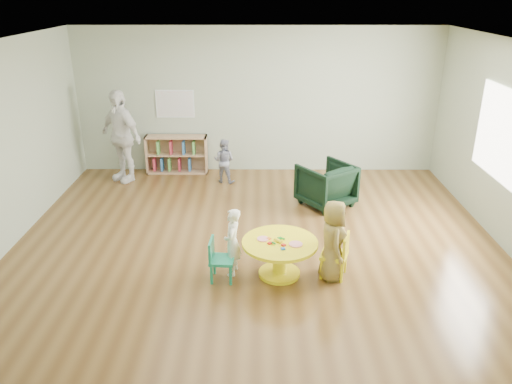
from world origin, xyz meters
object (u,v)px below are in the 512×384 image
child_left (232,242)px  kid_chair_right (338,254)px  toddler (224,161)px  bookshelf (176,154)px  kid_chair_left (219,258)px  adult_caretaker (121,136)px  armchair (326,185)px  child_right (333,240)px  activity_table (280,252)px

child_left → kid_chair_right: bearing=92.8°
toddler → bookshelf: bearing=-12.2°
kid_chair_right → bookshelf: 4.72m
kid_chair_left → kid_chair_right: kid_chair_right is taller
kid_chair_right → adult_caretaker: 5.01m
bookshelf → kid_chair_left: bearing=-74.1°
bookshelf → adult_caretaker: (-0.94, -0.45, 0.50)m
armchair → child_left: child_left is taller
child_right → adult_caretaker: adult_caretaker is taller
armchair → child_left: 2.65m
bookshelf → child_right: size_ratio=1.14×
activity_table → adult_caretaker: bearing=129.7°
activity_table → armchair: size_ratio=1.20×
kid_chair_left → bookshelf: 4.15m
kid_chair_left → armchair: 2.87m
child_right → toddler: 3.73m
child_left → adult_caretaker: 4.09m
bookshelf → toddler: toddler is taller
child_left → toddler: child_left is taller
toddler → adult_caretaker: 1.98m
child_left → child_right: child_right is taller
armchair → toddler: size_ratio=0.95×
kid_chair_right → child_right: (-0.08, -0.02, 0.21)m
kid_chair_left → toddler: (-0.16, 3.43, 0.12)m
bookshelf → toddler: bearing=-29.5°
kid_chair_left → child_right: 1.44m
kid_chair_right → child_left: size_ratio=0.67×
bookshelf → toddler: 1.13m
kid_chair_left → adult_caretaker: 4.15m
activity_table → toddler: (-0.92, 3.32, 0.09)m
child_right → kid_chair_right: bearing=-77.3°
bookshelf → child_left: bearing=-71.2°
toddler → child_left: bearing=112.9°
child_left → child_right: bearing=91.6°
kid_chair_right → bookshelf: bearing=52.9°
activity_table → kid_chair_left: size_ratio=1.72×
bookshelf → adult_caretaker: size_ratio=0.69×
activity_table → adult_caretaker: adult_caretaker is taller
activity_table → kid_chair_right: bearing=-2.6°
kid_chair_left → child_left: bearing=135.8°
adult_caretaker → activity_table: bearing=-13.7°
armchair → activity_table: bearing=33.4°
bookshelf → toddler: (0.98, -0.56, 0.05)m
activity_table → adult_caretaker: size_ratio=0.55×
toddler → adult_caretaker: bearing=14.0°
kid_chair_left → toddler: toddler is taller
child_left → kid_chair_left: bearing=-42.4°
kid_chair_right → toddler: toddler is taller
activity_table → kid_chair_left: bearing=-171.7°
kid_chair_left → armchair: size_ratio=0.70×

